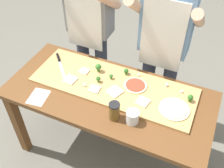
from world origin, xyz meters
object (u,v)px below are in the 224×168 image
broccoli_floret_back_right (98,79)px  recipe_note (38,97)px  cheese_crumble_b (85,85)px  cheese_crumble_d (167,85)px  cook_right (164,40)px  pizza_slice_center (143,102)px  flour_cup (132,118)px  sauce_jar (114,111)px  broccoli_floret_front_mid (98,67)px  cheese_crumble_a (181,92)px  prep_table (109,103)px  pizza_slice_far_left (95,89)px  cheese_crumble_c (139,75)px  pizza_slice_near_left (115,92)px  pizza_slice_far_right (70,80)px  broccoli_floret_center_left (190,98)px  pizza_whole_tomato_red (135,85)px  cook_left (89,22)px  broccoli_floret_front_right (126,71)px  pizza_whole_cheese_artichoke (174,109)px  pizza_slice_near_right (84,71)px  broccoli_floret_back_left (111,76)px  chefs_knife (60,62)px

broccoli_floret_back_right → recipe_note: bearing=-137.7°
cheese_crumble_b → recipe_note: 0.36m
cheese_crumble_d → cook_right: 0.39m
broccoli_floret_back_right → pizza_slice_center: bearing=-9.4°
flour_cup → sauce_jar: bearing=-171.5°
pizza_slice_center → broccoli_floret_front_mid: bearing=158.2°
broccoli_floret_front_mid → cheese_crumble_b: size_ratio=3.92×
broccoli_floret_back_right → cheese_crumble_a: size_ratio=2.93×
cheese_crumble_b → flour_cup: (0.46, -0.16, 0.01)m
prep_table → cook_right: cook_right is taller
pizza_slice_far_left → cheese_crumble_b: size_ratio=4.08×
prep_table → cheese_crumble_d: cheese_crumble_d is taller
cheese_crumble_a → cheese_crumble_b: size_ratio=0.95×
recipe_note → prep_table: bearing=28.6°
cheese_crumble_c → pizza_slice_near_left: bearing=-112.3°
pizza_slice_far_right → broccoli_floret_center_left: size_ratio=1.54×
pizza_whole_tomato_red → broccoli_floret_back_right: broccoli_floret_back_right is taller
broccoli_floret_center_left → cook_left: 1.11m
broccoli_floret_front_right → cook_right: (0.20, 0.31, 0.16)m
pizza_whole_cheese_artichoke → cheese_crumble_a: size_ratio=12.44×
pizza_whole_tomato_red → cheese_crumble_a: size_ratio=10.13×
sauce_jar → pizza_whole_cheese_artichoke: bearing=31.8°
pizza_whole_cheese_artichoke → cheese_crumble_b: cheese_crumble_b is taller
pizza_whole_cheese_artichoke → cook_left: cook_left is taller
recipe_note → broccoli_floret_center_left: bearing=21.1°
pizza_slice_far_right → cheese_crumble_a: cheese_crumble_a is taller
pizza_slice_far_right → pizza_whole_tomato_red: bearing=16.8°
cheese_crumble_d → cheese_crumble_c: bearing=174.9°
broccoli_floret_front_mid → pizza_slice_far_right: bearing=-129.7°
pizza_slice_near_right → broccoli_floret_back_left: size_ratio=1.64×
broccoli_floret_back_left → prep_table: bearing=-73.3°
broccoli_floret_back_right → cook_right: cook_right is taller
chefs_knife → cheese_crumble_d: 0.92m
broccoli_floret_front_mid → recipe_note: size_ratio=0.43×
broccoli_floret_back_right → broccoli_floret_back_left: (0.08, 0.07, -0.01)m
prep_table → pizza_slice_center: size_ratio=18.62×
broccoli_floret_center_left → cheese_crumble_d: size_ratio=2.83×
flour_cup → pizza_whole_cheese_artichoke: bearing=40.9°
pizza_slice_center → broccoli_floret_front_mid: size_ratio=1.17×
chefs_knife → cheese_crumble_c: size_ratio=15.60×
pizza_whole_cheese_artichoke → pizza_slice_center: (-0.23, -0.03, -0.00)m
cheese_crumble_a → broccoli_floret_back_left: bearing=-172.1°
broccoli_floret_center_left → broccoli_floret_front_mid: size_ratio=0.82×
broccoli_floret_front_right → cheese_crumble_c: 0.11m
cheese_crumble_c → cook_right: cook_right is taller
pizza_whole_cheese_artichoke → flour_cup: bearing=-139.1°
pizza_whole_cheese_artichoke → cheese_crumble_d: bearing=118.4°
flour_cup → pizza_slice_near_right: bearing=150.3°
pizza_slice_far_right → cook_left: 0.60m
pizza_slice_center → cheese_crumble_b: (-0.47, -0.02, 0.00)m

